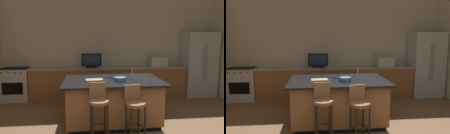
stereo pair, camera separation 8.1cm
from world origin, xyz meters
The scene contains 15 objects.
wall_back centered at (0.00, 4.19, 1.49)m, with size 6.82×0.12×2.97m, color beige.
counter_back centered at (-0.08, 3.81, 0.45)m, with size 4.49×0.62×0.90m.
kitchen_island centered at (-0.20, 1.97, 0.47)m, with size 1.98×1.35×0.91m.
refrigerator centered at (2.64, 3.77, 0.95)m, with size 0.93×0.72×1.91m.
range_oven centered at (-2.72, 3.81, 0.46)m, with size 0.77×0.63×0.92m.
microwave centered at (1.38, 3.81, 1.05)m, with size 0.48×0.36×0.29m, color #B7BABF.
tv_monitor centered at (-0.60, 3.76, 1.09)m, with size 0.56×0.16×0.40m.
sink_faucet_back centered at (-0.05, 3.91, 1.02)m, with size 0.02×0.02×0.24m, color #B2B2B7.
sink_faucet_island centered at (0.21, 1.97, 1.02)m, with size 0.02×0.02×0.22m, color #B2B2B7.
bar_stool_left centered at (-0.53, 1.18, 0.61)m, with size 0.34×0.35×1.01m.
bar_stool_right centered at (0.09, 1.16, 0.57)m, with size 0.35×0.37×0.95m.
fruit_bowl centered at (-0.07, 1.80, 0.95)m, with size 0.24×0.24×0.08m, color #3F668C.
cell_phone centered at (-0.15, 2.20, 0.92)m, with size 0.07×0.15×0.01m, color black.
tv_remote centered at (-0.22, 2.11, 0.92)m, with size 0.04×0.17×0.02m, color black.
cutting_board centered at (-0.58, 1.93, 0.92)m, with size 0.34×0.22×0.02m, color tan.
Camera 2 is at (-0.63, -2.33, 1.79)m, focal length 34.30 mm.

